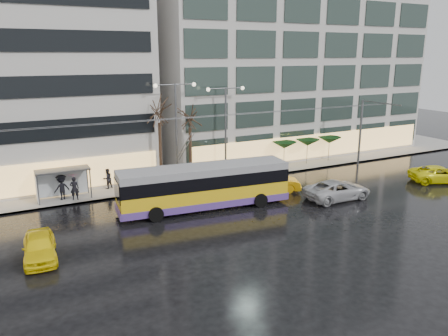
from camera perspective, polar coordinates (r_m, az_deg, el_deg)
ground at (r=30.62m, az=-2.11°, el=-7.72°), size 140.00×140.00×0.00m
sidewalk at (r=43.60m, az=-7.59°, el=-0.84°), size 80.00×10.00×0.15m
kerb at (r=39.16m, az=-5.12°, el=-2.57°), size 80.00×0.10×0.15m
building_right at (r=54.34m, az=7.75°, el=15.63°), size 32.00×14.00×25.00m
trolleybus at (r=33.68m, az=-2.57°, el=-2.59°), size 13.45×5.75×6.15m
catenary at (r=36.75m, az=-6.05°, el=2.99°), size 42.24×5.12×7.00m
bus_shelter at (r=37.78m, az=-20.89°, el=-1.17°), size 4.20×1.60×2.51m
street_lamp_near at (r=39.44m, az=-6.28°, el=6.35°), size 3.96×0.36×9.03m
street_lamp_far at (r=41.51m, az=0.21°, el=6.47°), size 3.96×0.36×8.53m
tree_a at (r=38.98m, az=-8.51°, el=7.80°), size 3.20×3.20×8.40m
tree_b at (r=40.30m, az=-4.50°, el=7.16°), size 3.20×3.20×7.70m
parasol_a at (r=45.85m, az=7.89°, el=2.98°), size 2.50×2.50×2.65m
parasol_b at (r=47.61m, az=10.85°, el=3.29°), size 2.50×2.50×2.65m
parasol_c at (r=49.49m, az=13.60°, el=3.57°), size 2.50×2.50×2.65m
taxi_a at (r=28.02m, az=-22.96°, el=-9.44°), size 2.11×4.63×1.54m
taxi_b at (r=38.23m, az=6.21°, el=-1.86°), size 5.28×3.52×1.64m
taxi_c at (r=45.42m, az=26.40°, el=-0.74°), size 6.06×4.70×1.53m
sedan_silver at (r=37.17m, az=14.59°, el=-2.79°), size 5.80×2.78×1.60m
pedestrian_a at (r=37.24m, az=-19.00°, el=-1.86°), size 1.18×1.20×2.19m
pedestrian_b at (r=39.66m, az=-14.99°, el=-1.34°), size 1.06×0.95×1.79m
pedestrian_c at (r=37.72m, az=-20.45°, el=-2.22°), size 1.39×1.01×2.11m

